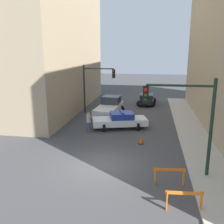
# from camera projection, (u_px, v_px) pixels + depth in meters

# --- Properties ---
(ground_plane) EXTENTS (120.00, 120.00, 0.00)m
(ground_plane) POSITION_uv_depth(u_px,v_px,m) (101.00, 165.00, 14.83)
(ground_plane) COLOR #424244
(sidewalk_right) EXTENTS (2.40, 44.00, 0.12)m
(sidewalk_right) POSITION_uv_depth(u_px,v_px,m) (210.00, 172.00, 13.85)
(sidewalk_right) COLOR #B2ADA3
(sidewalk_right) RESTS_ON ground_plane
(traffic_light_near) EXTENTS (3.64, 0.35, 5.20)m
(traffic_light_near) POSITION_uv_depth(u_px,v_px,m) (189.00, 113.00, 12.84)
(traffic_light_near) COLOR black
(traffic_light_near) RESTS_ON sidewalk_right
(traffic_light_far) EXTENTS (3.44, 0.35, 5.20)m
(traffic_light_far) POSITION_uv_depth(u_px,v_px,m) (94.00, 82.00, 26.43)
(traffic_light_far) COLOR black
(traffic_light_far) RESTS_ON ground_plane
(police_car) EXTENTS (5.03, 3.14, 1.52)m
(police_car) POSITION_uv_depth(u_px,v_px,m) (120.00, 120.00, 21.82)
(police_car) COLOR white
(police_car) RESTS_ON ground_plane
(white_truck) EXTENTS (2.91, 5.54, 1.90)m
(white_truck) POSITION_uv_depth(u_px,v_px,m) (109.00, 107.00, 26.14)
(white_truck) COLOR silver
(white_truck) RESTS_ON ground_plane
(parked_car_near) EXTENTS (2.43, 4.39, 1.31)m
(parked_car_near) POSITION_uv_depth(u_px,v_px,m) (147.00, 99.00, 31.54)
(parked_car_near) COLOR black
(parked_car_near) RESTS_ON ground_plane
(pedestrian_crossing) EXTENTS (0.45, 0.45, 1.66)m
(pedestrian_crossing) POSITION_uv_depth(u_px,v_px,m) (88.00, 122.00, 20.81)
(pedestrian_crossing) COLOR #474C66
(pedestrian_crossing) RESTS_ON ground_plane
(barrier_front) EXTENTS (1.60, 0.28, 0.90)m
(barrier_front) POSITION_uv_depth(u_px,v_px,m) (184.00, 198.00, 10.50)
(barrier_front) COLOR orange
(barrier_front) RESTS_ON ground_plane
(barrier_mid) EXTENTS (1.59, 0.34, 0.90)m
(barrier_mid) POSITION_uv_depth(u_px,v_px,m) (169.00, 174.00, 12.55)
(barrier_mid) COLOR orange
(barrier_mid) RESTS_ON ground_plane
(traffic_cone) EXTENTS (0.36, 0.36, 0.66)m
(traffic_cone) POSITION_uv_depth(u_px,v_px,m) (141.00, 140.00, 18.22)
(traffic_cone) COLOR black
(traffic_cone) RESTS_ON ground_plane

